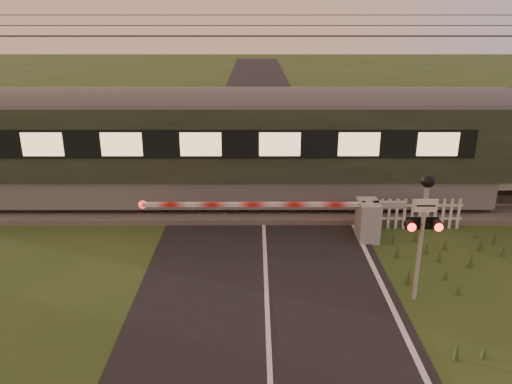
{
  "coord_description": "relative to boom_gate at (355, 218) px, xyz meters",
  "views": [
    {
      "loc": [
        -0.26,
        -9.25,
        6.04
      ],
      "look_at": [
        -0.24,
        3.2,
        1.66
      ],
      "focal_mm": 35.0,
      "sensor_mm": 36.0,
      "label": 1
    }
  ],
  "objects": [
    {
      "name": "ground",
      "position": [
        -2.57,
        -3.88,
        -0.64
      ],
      "size": [
        160.0,
        160.0,
        0.0
      ],
      "primitive_type": "plane",
      "color": "#29471B",
      "rests_on": "ground"
    },
    {
      "name": "picket_fence",
      "position": [
        1.87,
        0.73,
        -0.16
      ],
      "size": [
        3.01,
        0.08,
        0.95
      ],
      "color": "silver",
      "rests_on": "ground"
    },
    {
      "name": "road",
      "position": [
        -2.55,
        -4.11,
        -0.63
      ],
      "size": [
        6.0,
        140.0,
        0.03
      ],
      "color": "black",
      "rests_on": "ground"
    },
    {
      "name": "crossing_signal",
      "position": [
        0.78,
        -3.26,
        1.39
      ],
      "size": [
        0.75,
        0.33,
        2.95
      ],
      "color": "gray",
      "rests_on": "ground"
    },
    {
      "name": "boom_gate",
      "position": [
        0.0,
        0.0,
        0.0
      ],
      "size": [
        7.54,
        0.88,
        1.17
      ],
      "color": "gray",
      "rests_on": "ground"
    },
    {
      "name": "track_bed",
      "position": [
        -2.57,
        2.62,
        -0.58
      ],
      "size": [
        140.0,
        3.4,
        0.39
      ],
      "color": "#47423D",
      "rests_on": "ground"
    },
    {
      "name": "overhead_wires",
      "position": [
        -2.57,
        2.62,
        5.08
      ],
      "size": [
        120.0,
        0.62,
        0.62
      ],
      "color": "black",
      "rests_on": "ground"
    }
  ]
}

